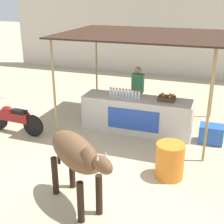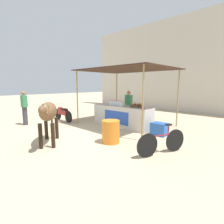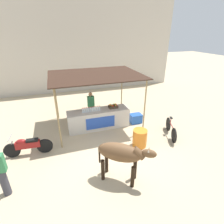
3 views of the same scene
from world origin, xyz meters
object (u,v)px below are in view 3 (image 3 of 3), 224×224
Objects in this scene: stall_counter at (99,119)px; vendor_behind_counter at (91,107)px; water_barrel at (140,138)px; bicycle_leaning at (171,129)px; cow at (121,154)px; fruit_crate at (113,106)px; motorcycle_parked at (28,146)px; passerby_on_street at (1,172)px; cooler_box at (136,118)px.

stall_counter is 1.82× the size of vendor_behind_counter.
bicycle_leaning is (1.73, 0.27, -0.03)m from water_barrel.
bicycle_leaning is (3.14, 1.74, -0.68)m from cow.
vendor_behind_counter is at bearing 104.56° from stall_counter.
fruit_crate reaches higher than bicycle_leaning.
cow reaches higher than water_barrel.
water_barrel is at bearing -171.25° from bicycle_leaning.
bicycle_leaning is (2.20, -1.84, -0.69)m from fruit_crate.
cow is (0.04, -4.28, 0.18)m from vendor_behind_counter.
fruit_crate reaches higher than stall_counter.
motorcycle_parked is (-4.41, 0.84, 0.05)m from water_barrel.
fruit_crate is at bearing -35.49° from vendor_behind_counter.
passerby_on_street reaches higher than water_barrel.
vendor_behind_counter reaches higher than motorcycle_parked.
stall_counter is 5.00× the size of cooler_box.
vendor_behind_counter is (-0.20, 0.75, 0.37)m from stall_counter.
cow reaches higher than bicycle_leaning.
cooler_box is 1.96m from bicycle_leaning.
vendor_behind_counter is at bearing 90.60° from cow.
fruit_crate is 4.18m from motorcycle_parked.
fruit_crate is at bearing 172.96° from cooler_box.
passerby_on_street reaches higher than cow.
fruit_crate is 0.73× the size of cooler_box.
vendor_behind_counter is 2.16× the size of water_barrel.
bicycle_leaning is (0.98, -1.69, 0.11)m from cooler_box.
stall_counter is at bearing 149.08° from bicycle_leaning.
cooler_box is at bearing -21.13° from vendor_behind_counter.
fruit_crate is 1.22m from vendor_behind_counter.
stall_counter is 1.82× the size of passerby_on_street.
vendor_behind_counter is 2.75× the size of cooler_box.
bicycle_leaning reaches higher than water_barrel.
cow is (-1.41, -1.48, 0.65)m from water_barrel.
cow is (-0.15, -3.53, 0.55)m from stall_counter.
fruit_crate is 2.26m from water_barrel.
bicycle_leaning is 0.95× the size of passerby_on_street.
vendor_behind_counter is at bearing 33.75° from motorcycle_parked.
water_barrel is (1.45, -2.81, -0.47)m from vendor_behind_counter.
stall_counter is 0.96m from fruit_crate.
stall_counter is at bearing 121.46° from water_barrel.
motorcycle_parked is at bearing -146.25° from vendor_behind_counter.
motorcycle_parked is (-5.15, -1.12, 0.19)m from cooler_box.
cow is (-2.15, -3.43, 0.79)m from cooler_box.
fruit_crate is 0.24× the size of motorcycle_parked.
vendor_behind_counter reaches higher than fruit_crate.
fruit_crate is at bearing 75.36° from cow.
fruit_crate reaches higher than motorcycle_parked.
fruit_crate reaches higher than cooler_box.
vendor_behind_counter reaches higher than bicycle_leaning.
motorcycle_parked is at bearing 174.70° from bicycle_leaning.
fruit_crate is at bearing 102.63° from water_barrel.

